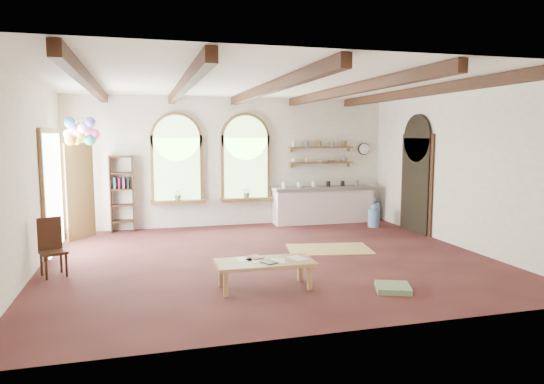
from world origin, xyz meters
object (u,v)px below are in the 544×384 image
object	(u,v)px
coffee_table	(265,264)
balloon_cluster	(82,132)
kitchen_counter	(323,204)
side_chair	(53,259)

from	to	relation	value
coffee_table	balloon_cluster	size ratio (longest dim) A/B	1.29
kitchen_counter	balloon_cluster	xyz separation A→B (m)	(-5.71, -0.90, 1.86)
kitchen_counter	balloon_cluster	world-z (taller)	balloon_cluster
side_chair	coffee_table	bearing A→B (deg)	-25.44
coffee_table	balloon_cluster	bearing A→B (deg)	126.03
kitchen_counter	coffee_table	bearing A→B (deg)	-119.86
kitchen_counter	balloon_cluster	bearing A→B (deg)	-171.03
coffee_table	side_chair	world-z (taller)	side_chair
side_chair	balloon_cluster	bearing A→B (deg)	84.19
kitchen_counter	side_chair	distance (m)	6.86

